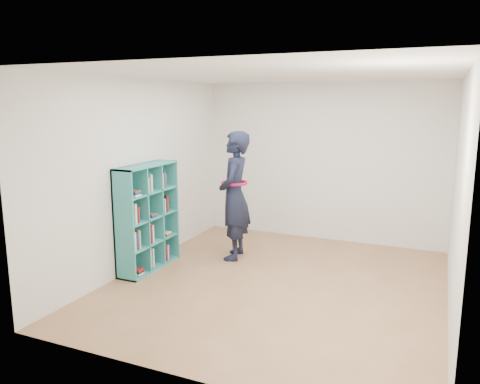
% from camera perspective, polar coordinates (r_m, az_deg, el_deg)
% --- Properties ---
extents(floor, '(4.50, 4.50, 0.00)m').
position_cam_1_polar(floor, '(6.08, 4.45, -11.16)').
color(floor, olive).
rests_on(floor, ground).
extents(ceiling, '(4.50, 4.50, 0.00)m').
position_cam_1_polar(ceiling, '(5.64, 4.85, 14.12)').
color(ceiling, white).
rests_on(ceiling, wall_back).
extents(wall_left, '(0.02, 4.50, 2.60)m').
position_cam_1_polar(wall_left, '(6.63, -11.94, 2.17)').
color(wall_left, silver).
rests_on(wall_left, floor).
extents(wall_right, '(0.02, 4.50, 2.60)m').
position_cam_1_polar(wall_right, '(5.42, 25.05, -0.54)').
color(wall_right, silver).
rests_on(wall_right, floor).
extents(wall_back, '(4.00, 0.02, 2.60)m').
position_cam_1_polar(wall_back, '(7.86, 10.00, 3.58)').
color(wall_back, silver).
rests_on(wall_back, floor).
extents(wall_front, '(4.00, 0.02, 2.60)m').
position_cam_1_polar(wall_front, '(3.71, -6.76, -4.49)').
color(wall_front, silver).
rests_on(wall_front, floor).
extents(bookshelf, '(0.32, 1.09, 1.45)m').
position_cam_1_polar(bookshelf, '(6.56, -11.33, -3.19)').
color(bookshelf, teal).
rests_on(bookshelf, floor).
extents(person, '(0.60, 0.77, 1.88)m').
position_cam_1_polar(person, '(6.81, -0.68, -0.45)').
color(person, black).
rests_on(person, floor).
extents(smartphone, '(0.03, 0.09, 0.13)m').
position_cam_1_polar(smartphone, '(6.89, -1.84, 0.73)').
color(smartphone, silver).
rests_on(smartphone, person).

